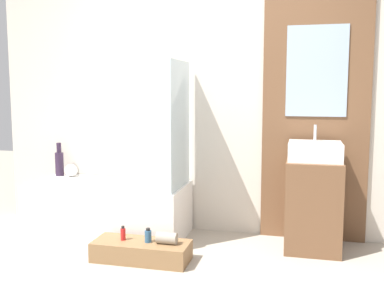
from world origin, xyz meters
TOP-DOWN VIEW (x-y plane):
  - wall_tiled_back at (0.00, 1.58)m, footprint 4.20×0.06m
  - wall_wood_accent at (0.97, 1.53)m, footprint 0.92×0.04m
  - bathtub at (-0.86, 1.20)m, footprint 1.45×0.65m
  - glass_shower_screen at (-0.17, 1.20)m, footprint 0.01×0.60m
  - wooden_step_bench at (-0.34, 0.66)m, footprint 0.76×0.31m
  - vanity_cabinet at (0.97, 1.26)m, footprint 0.45×0.49m
  - sink at (0.97, 1.26)m, footprint 0.43×0.38m
  - vase_tall_dark at (-1.49, 1.44)m, footprint 0.08×0.08m
  - vase_round_light at (-1.35, 1.42)m, footprint 0.13×0.13m
  - bottle_soap_primary at (-0.50, 0.66)m, footprint 0.04×0.04m
  - bottle_soap_secondary at (-0.29, 0.66)m, footprint 0.05×0.05m
  - towel_roll at (-0.13, 0.66)m, footprint 0.16×0.09m

SIDE VIEW (x-z plane):
  - wooden_step_bench at x=-0.34m, z-range 0.00..0.15m
  - towel_roll at x=-0.13m, z-range 0.15..0.24m
  - bottle_soap_secondary at x=-0.29m, z-range 0.15..0.26m
  - bottle_soap_primary at x=-0.50m, z-range 0.15..0.26m
  - bathtub at x=-0.86m, z-range 0.00..0.49m
  - vanity_cabinet at x=0.97m, z-range 0.00..0.76m
  - vase_round_light at x=-1.35m, z-range 0.48..0.61m
  - vase_tall_dark at x=-1.49m, z-range 0.45..0.79m
  - sink at x=0.97m, z-range 0.69..0.98m
  - glass_shower_screen at x=-0.17m, z-range 0.48..1.59m
  - wall_tiled_back at x=0.00m, z-range 0.00..2.60m
  - wall_wood_accent at x=0.97m, z-range 0.01..2.61m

